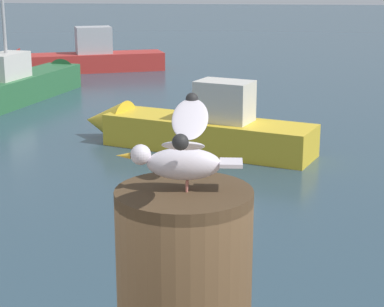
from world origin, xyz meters
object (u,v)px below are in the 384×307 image
at_px(seagull, 183,150).
at_px(boat_yellow, 187,128).
at_px(boat_red, 73,59).
at_px(boat_green, 31,81).

height_order(seagull, boat_yellow, seagull).
relative_size(boat_yellow, boat_red, 0.84).
height_order(seagull, boat_green, boat_green).
distance_m(boat_green, boat_red, 4.41).
height_order(seagull, boat_red, seagull).
height_order(boat_green, boat_yellow, boat_green).
relative_size(boat_green, boat_red, 0.92).
distance_m(seagull, boat_yellow, 10.37).
bearing_deg(boat_red, boat_yellow, -62.95).
xyz_separation_m(boat_yellow, boat_red, (-4.60, 9.01, 0.02)).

